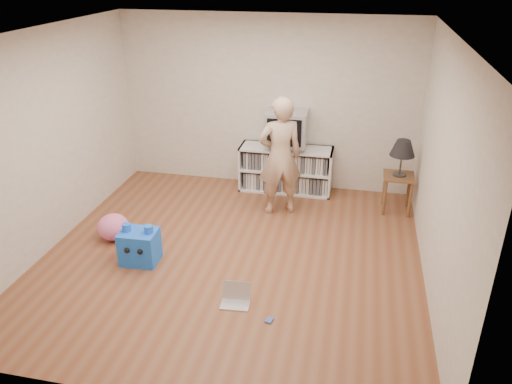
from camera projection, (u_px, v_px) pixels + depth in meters
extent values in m
plane|color=brown|center=(232.00, 256.00, 6.07)|extent=(4.50, 4.50, 0.00)
cube|color=beige|center=(267.00, 103.00, 7.51)|extent=(4.50, 0.02, 2.60)
cube|color=beige|center=(148.00, 269.00, 3.53)|extent=(4.50, 0.02, 2.60)
cube|color=beige|center=(47.00, 142.00, 5.94)|extent=(0.02, 4.50, 2.60)
cube|color=beige|center=(442.00, 173.00, 5.10)|extent=(0.02, 4.50, 2.60)
cube|color=white|center=(226.00, 34.00, 4.96)|extent=(4.50, 4.50, 0.01)
cube|color=white|center=(288.00, 164.00, 7.83)|extent=(1.40, 0.03, 0.70)
cube|color=white|center=(242.00, 166.00, 7.78)|extent=(0.03, 0.45, 0.70)
cube|color=white|center=(331.00, 173.00, 7.52)|extent=(0.03, 0.45, 0.70)
cube|color=white|center=(285.00, 189.00, 7.79)|extent=(1.40, 0.45, 0.03)
cube|color=white|center=(286.00, 169.00, 7.65)|extent=(1.34, 0.45, 0.03)
cube|color=white|center=(286.00, 149.00, 7.50)|extent=(1.40, 0.45, 0.03)
cube|color=silver|center=(286.00, 169.00, 7.65)|extent=(1.26, 0.36, 0.64)
cube|color=gray|center=(286.00, 145.00, 7.48)|extent=(0.45, 0.35, 0.07)
cube|color=#9C9CA1|center=(287.00, 127.00, 7.36)|extent=(0.60, 0.52, 0.50)
cube|color=black|center=(284.00, 133.00, 7.13)|extent=(0.50, 0.01, 0.40)
cylinder|color=brown|center=(385.00, 198.00, 6.93)|extent=(0.04, 0.04, 0.52)
cylinder|color=brown|center=(410.00, 200.00, 6.87)|extent=(0.04, 0.04, 0.52)
cylinder|color=brown|center=(384.00, 188.00, 7.23)|extent=(0.04, 0.04, 0.52)
cylinder|color=brown|center=(408.00, 190.00, 7.17)|extent=(0.04, 0.04, 0.52)
cube|color=brown|center=(399.00, 176.00, 6.93)|extent=(0.42, 0.42, 0.03)
cylinder|color=#333333|center=(399.00, 175.00, 6.92)|extent=(0.18, 0.18, 0.02)
cylinder|color=#333333|center=(401.00, 163.00, 6.85)|extent=(0.02, 0.02, 0.32)
imported|color=tan|center=(280.00, 157.00, 6.79)|extent=(0.72, 0.60, 1.67)
cube|color=silver|center=(235.00, 304.00, 5.22)|extent=(0.32, 0.23, 0.01)
cube|color=silver|center=(237.00, 290.00, 5.27)|extent=(0.30, 0.09, 0.20)
cube|color=black|center=(237.00, 290.00, 5.27)|extent=(0.27, 0.07, 0.16)
cube|color=#4660BC|center=(269.00, 320.00, 4.98)|extent=(0.09, 0.10, 0.02)
cube|color=#1764FD|center=(140.00, 247.00, 5.88)|extent=(0.44, 0.35, 0.41)
cylinder|color=#1764FD|center=(127.00, 227.00, 5.80)|extent=(0.10, 0.10, 0.09)
cylinder|color=#1764FD|center=(149.00, 229.00, 5.75)|extent=(0.10, 0.10, 0.09)
sphere|color=black|center=(127.00, 251.00, 5.72)|extent=(0.07, 0.07, 0.07)
sphere|color=black|center=(140.00, 252.00, 5.69)|extent=(0.07, 0.07, 0.07)
ellipsoid|color=pink|center=(113.00, 227.00, 6.38)|extent=(0.47, 0.47, 0.34)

